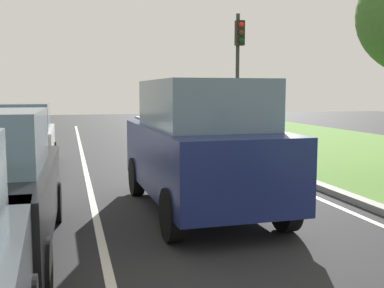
% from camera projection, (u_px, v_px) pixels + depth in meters
% --- Properties ---
extents(ground_plane, '(60.00, 60.00, 0.00)m').
position_uv_depth(ground_plane, '(112.00, 168.00, 12.69)').
color(ground_plane, '#262628').
extents(lane_line_center, '(0.12, 32.00, 0.01)m').
position_uv_depth(lane_line_center, '(85.00, 169.00, 12.51)').
color(lane_line_center, silver).
rests_on(lane_line_center, ground).
extents(lane_line_right_edge, '(0.12, 32.00, 0.01)m').
position_uv_depth(lane_line_right_edge, '(236.00, 163.00, 13.60)').
color(lane_line_right_edge, silver).
rests_on(lane_line_right_edge, ground).
extents(grass_verge_right, '(9.00, 48.00, 0.06)m').
position_uv_depth(grass_verge_right, '(381.00, 156.00, 14.84)').
color(grass_verge_right, '#548433').
rests_on(grass_verge_right, ground).
extents(curb_right, '(0.24, 48.00, 0.12)m').
position_uv_depth(curb_right, '(252.00, 160.00, 13.72)').
color(curb_right, '#9E9B93').
rests_on(curb_right, ground).
extents(car_suv_ahead, '(2.05, 4.54, 2.28)m').
position_uv_depth(car_suv_ahead, '(201.00, 145.00, 8.07)').
color(car_suv_ahead, navy).
rests_on(car_suv_ahead, ground).
extents(car_hatchback_far, '(1.75, 3.71, 1.78)m').
position_uv_depth(car_hatchback_far, '(21.00, 137.00, 12.27)').
color(car_hatchback_far, silver).
rests_on(car_hatchback_far, ground).
extents(traffic_light_near_right, '(0.32, 0.50, 4.94)m').
position_uv_depth(traffic_light_near_right, '(239.00, 58.00, 17.29)').
color(traffic_light_near_right, '#2D2D2D').
rests_on(traffic_light_near_right, ground).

